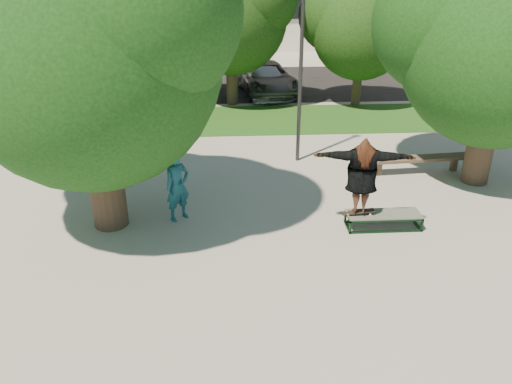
{
  "coord_description": "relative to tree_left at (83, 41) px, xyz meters",
  "views": [
    {
      "loc": [
        -1.26,
        -10.1,
        6.07
      ],
      "look_at": [
        -0.62,
        0.6,
        0.97
      ],
      "focal_mm": 35.0,
      "sensor_mm": 36.0,
      "label": 1
    }
  ],
  "objects": [
    {
      "name": "car_silver_a",
      "position": [
        0.77,
        12.41,
        -3.66
      ],
      "size": [
        1.8,
        4.46,
        1.52
      ],
      "primitive_type": "imported",
      "rotation": [
        0.0,
        0.0,
        -0.0
      ],
      "color": "#9E9EA2",
      "rests_on": "asphalt_strip"
    },
    {
      "name": "grind_box",
      "position": [
        6.79,
        -0.65,
        -4.23
      ],
      "size": [
        1.8,
        0.6,
        0.38
      ],
      "color": "black",
      "rests_on": "ground"
    },
    {
      "name": "grass_strip",
      "position": [
        5.29,
        8.41,
        -4.41
      ],
      "size": [
        30.0,
        4.0,
        0.02
      ],
      "primitive_type": "cube",
      "color": "#1D4B15",
      "rests_on": "ground"
    },
    {
      "name": "lamppost",
      "position": [
        5.29,
        3.91,
        -1.27
      ],
      "size": [
        0.25,
        0.15,
        6.11
      ],
      "color": "#2D2D30",
      "rests_on": "ground"
    },
    {
      "name": "car_grey",
      "position": [
        4.98,
        12.83,
        -3.7
      ],
      "size": [
        3.1,
        5.46,
        1.44
      ],
      "primitive_type": "imported",
      "rotation": [
        0.0,
        0.0,
        0.15
      ],
      "color": "#58575C",
      "rests_on": "asphalt_strip"
    },
    {
      "name": "tree_left",
      "position": [
        0.0,
        0.0,
        0.0
      ],
      "size": [
        6.96,
        5.95,
        7.12
      ],
      "color": "#38281E",
      "rests_on": "ground"
    },
    {
      "name": "bystander",
      "position": [
        1.76,
        0.11,
        -3.51
      ],
      "size": [
        0.79,
        0.74,
        1.82
      ],
      "primitive_type": "imported",
      "rotation": [
        0.0,
        0.0,
        0.64
      ],
      "color": "#1A5463",
      "rests_on": "ground"
    },
    {
      "name": "bg_tree_mid",
      "position": [
        3.22,
        10.98,
        -0.41
      ],
      "size": [
        5.76,
        4.92,
        6.24
      ],
      "color": "#38281E",
      "rests_on": "ground"
    },
    {
      "name": "skater_rig",
      "position": [
        6.15,
        -0.65,
        -3.03
      ],
      "size": [
        2.39,
        0.97,
        1.96
      ],
      "rotation": [
        0.0,
        0.0,
        2.99
      ],
      "color": "white",
      "rests_on": "grind_box"
    },
    {
      "name": "bg_tree_left",
      "position": [
        -2.28,
        9.98,
        -0.69
      ],
      "size": [
        5.28,
        4.51,
        5.77
      ],
      "color": "#38281E",
      "rests_on": "ground"
    },
    {
      "name": "car_silver_b",
      "position": [
        4.79,
        12.69,
        -3.73
      ],
      "size": [
        2.79,
        5.06,
        1.39
      ],
      "primitive_type": "imported",
      "rotation": [
        0.0,
        0.0,
        0.19
      ],
      "color": "#B4B4B9",
      "rests_on": "asphalt_strip"
    },
    {
      "name": "car_dark",
      "position": [
        1.14,
        12.41,
        -3.65
      ],
      "size": [
        2.54,
        4.94,
        1.55
      ],
      "primitive_type": "imported",
      "rotation": [
        0.0,
        0.0,
        -0.2
      ],
      "color": "black",
      "rests_on": "asphalt_strip"
    },
    {
      "name": "bench",
      "position": [
        8.81,
        2.65,
        -3.99
      ],
      "size": [
        3.36,
        0.72,
        0.51
      ],
      "rotation": [
        0.0,
        0.0,
        0.08
      ],
      "color": "brown",
      "rests_on": "ground"
    },
    {
      "name": "tree_right",
      "position": [
        10.21,
        1.99,
        -0.33
      ],
      "size": [
        6.24,
        5.33,
        6.51
      ],
      "color": "#38281E",
      "rests_on": "ground"
    },
    {
      "name": "ground",
      "position": [
        4.29,
        -1.09,
        -4.42
      ],
      "size": [
        120.0,
        120.0,
        0.0
      ],
      "primitive_type": "plane",
      "color": "gray",
      "rests_on": "ground"
    },
    {
      "name": "asphalt_strip",
      "position": [
        4.29,
        14.91,
        -4.42
      ],
      "size": [
        40.0,
        8.0,
        0.01
      ],
      "primitive_type": "cube",
      "color": "black",
      "rests_on": "ground"
    },
    {
      "name": "bg_tree_right",
      "position": [
        8.73,
        10.47,
        -0.93
      ],
      "size": [
        5.04,
        4.31,
        5.43
      ],
      "color": "#38281E",
      "rests_on": "ground"
    }
  ]
}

